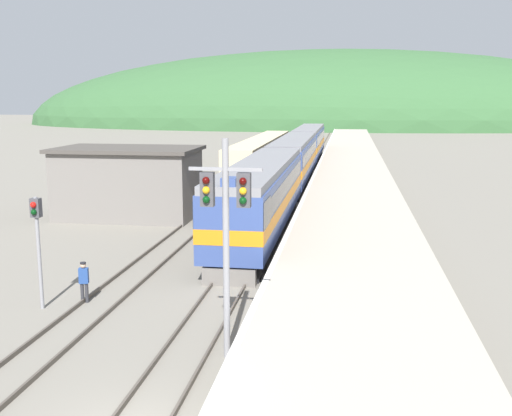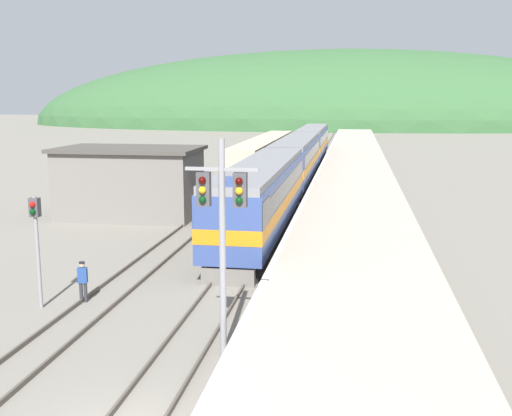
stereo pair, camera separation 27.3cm
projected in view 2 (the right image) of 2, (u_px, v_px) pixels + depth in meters
The scene contains 12 objects.
track_main at pixel (315, 156), 81.92m from camera, with size 1.52×180.00×0.16m.
track_siding at pixel (283, 155), 82.64m from camera, with size 1.52×180.00×0.16m.
platform at pixel (354, 170), 61.59m from camera, with size 6.92×140.00×1.16m.
distant_hills at pixel (337, 125), 176.58m from camera, with size 185.37×83.42×43.15m.
station_shed at pixel (130, 182), 40.02m from camera, with size 9.37×5.67×4.69m.
express_train_lead_car at pixel (262, 196), 34.50m from camera, with size 3.02×19.95×4.64m.
carriage_second at pixel (297, 159), 55.04m from camera, with size 3.01×20.16×4.28m.
carriage_third at pixel (313, 143), 75.46m from camera, with size 3.01×20.16×4.28m.
siding_train at pixel (265, 154), 65.73m from camera, with size 2.90×30.78×3.53m.
signal_mast_main at pixel (222, 218), 17.78m from camera, with size 2.20×0.42×6.77m.
signal_post_siding at pixel (36, 229), 22.36m from camera, with size 0.36×0.42×4.32m.
track_worker at pixel (83, 279), 23.42m from camera, with size 0.40×0.29×1.64m.
Camera 2 is at (5.14, -12.10, 7.94)m, focal length 42.00 mm.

